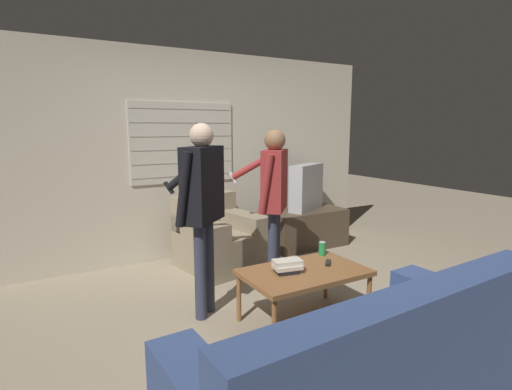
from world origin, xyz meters
TOP-DOWN VIEW (x-y plane):
  - ground_plane at (0.00, 0.00)m, footprint 16.00×16.00m
  - wall_back at (-0.00, 2.03)m, footprint 5.20×0.08m
  - couch_blue at (-0.38, -1.39)m, footprint 2.00×0.91m
  - armchair_beige at (0.10, 1.45)m, footprint 0.97×1.01m
  - coffee_table at (0.14, -0.17)m, footprint 1.02×0.64m
  - tv_stand at (1.48, 1.61)m, footprint 1.08×0.58m
  - tv at (1.48, 1.61)m, footprint 0.66×0.46m
  - person_left_standing at (-0.53, 0.38)m, footprint 0.53×0.79m
  - person_right_standing at (0.34, 0.64)m, footprint 0.51×0.80m
  - book_stack at (-0.01, -0.13)m, footprint 0.26×0.20m
  - soda_can at (0.53, 0.08)m, footprint 0.07×0.07m
  - spare_remote at (0.41, -0.15)m, footprint 0.12×0.12m

SIDE VIEW (x-z plane):
  - ground_plane at x=0.00m, z-range 0.00..0.00m
  - tv_stand at x=1.48m, z-range 0.00..0.51m
  - armchair_beige at x=0.10m, z-range -0.09..0.75m
  - couch_blue at x=-0.38m, z-range -0.12..0.80m
  - coffee_table at x=0.14m, z-range 0.19..0.64m
  - spare_remote at x=0.41m, z-range 0.46..0.48m
  - book_stack at x=-0.01m, z-range 0.46..0.56m
  - soda_can at x=0.53m, z-range 0.46..0.58m
  - tv at x=1.48m, z-range 0.51..1.13m
  - person_right_standing at x=0.34m, z-range 0.22..1.83m
  - person_left_standing at x=-0.53m, z-range 0.22..1.89m
  - wall_back at x=0.00m, z-range 0.01..2.56m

